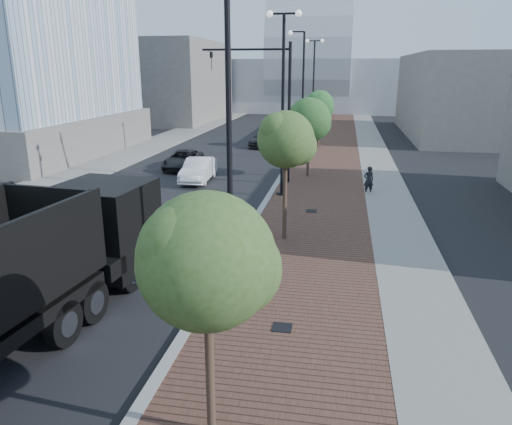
# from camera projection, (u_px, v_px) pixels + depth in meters

# --- Properties ---
(sidewalk) EXTENTS (7.00, 140.00, 0.12)m
(sidewalk) POSITION_uv_depth(u_px,v_px,m) (340.00, 146.00, 42.71)
(sidewalk) COLOR #4C2D23
(sidewalk) RESTS_ON ground
(concrete_strip) EXTENTS (2.40, 140.00, 0.13)m
(concrete_strip) POSITION_uv_depth(u_px,v_px,m) (372.00, 147.00, 42.26)
(concrete_strip) COLOR slate
(concrete_strip) RESTS_ON ground
(curb) EXTENTS (0.30, 140.00, 0.14)m
(curb) POSITION_uv_depth(u_px,v_px,m) (300.00, 145.00, 43.30)
(curb) COLOR gray
(curb) RESTS_ON ground
(west_sidewalk) EXTENTS (4.00, 140.00, 0.12)m
(west_sidewalk) POSITION_uv_depth(u_px,v_px,m) (161.00, 142.00, 45.49)
(west_sidewalk) COLOR slate
(west_sidewalk) RESTS_ON ground
(dump_truck) EXTENTS (3.89, 13.79, 3.63)m
(dump_truck) POSITION_uv_depth(u_px,v_px,m) (34.00, 275.00, 12.40)
(dump_truck) COLOR black
(dump_truck) RESTS_ON ground
(white_sedan) EXTENTS (1.67, 4.27, 1.38)m
(white_sedan) POSITION_uv_depth(u_px,v_px,m) (198.00, 170.00, 29.63)
(white_sedan) COLOR silver
(white_sedan) RESTS_ON ground
(dark_car_mid) EXTENTS (2.27, 4.55, 1.24)m
(dark_car_mid) POSITION_uv_depth(u_px,v_px,m) (183.00, 160.00, 33.31)
(dark_car_mid) COLOR black
(dark_car_mid) RESTS_ON ground
(dark_car_far) EXTENTS (2.56, 4.71, 1.30)m
(dark_car_far) POSITION_uv_depth(u_px,v_px,m) (265.00, 139.00, 42.91)
(dark_car_far) COLOR black
(dark_car_far) RESTS_ON ground
(pedestrian) EXTENTS (0.65, 0.53, 1.54)m
(pedestrian) POSITION_uv_depth(u_px,v_px,m) (369.00, 180.00, 26.45)
(pedestrian) COLOR black
(pedestrian) RESTS_ON ground
(streetlight_1) EXTENTS (1.44, 0.56, 9.21)m
(streetlight_1) POSITION_uv_depth(u_px,v_px,m) (225.00, 151.00, 13.68)
(streetlight_1) COLOR black
(streetlight_1) RESTS_ON ground
(streetlight_2) EXTENTS (1.72, 0.56, 9.28)m
(streetlight_2) POSITION_uv_depth(u_px,v_px,m) (283.00, 104.00, 24.86)
(streetlight_2) COLOR black
(streetlight_2) RESTS_ON ground
(streetlight_3) EXTENTS (1.44, 0.56, 9.21)m
(streetlight_3) POSITION_uv_depth(u_px,v_px,m) (301.00, 100.00, 36.35)
(streetlight_3) COLOR black
(streetlight_3) RESTS_ON ground
(streetlight_4) EXTENTS (1.72, 0.56, 9.28)m
(streetlight_4) POSITION_uv_depth(u_px,v_px,m) (313.00, 88.00, 47.53)
(streetlight_4) COLOR black
(streetlight_4) RESTS_ON ground
(traffic_mast) EXTENTS (5.09, 0.20, 8.00)m
(traffic_mast) POSITION_uv_depth(u_px,v_px,m) (274.00, 98.00, 27.80)
(traffic_mast) COLOR black
(traffic_mast) RESTS_ON ground
(tree_0) EXTENTS (2.39, 2.34, 4.68)m
(tree_0) POSITION_uv_depth(u_px,v_px,m) (210.00, 261.00, 8.07)
(tree_0) COLOR #382619
(tree_0) RESTS_ON ground
(tree_1) EXTENTS (2.24, 2.16, 5.09)m
(tree_1) POSITION_uv_depth(u_px,v_px,m) (287.00, 140.00, 18.33)
(tree_1) COLOR #382619
(tree_1) RESTS_ON ground
(tree_2) EXTENTS (2.72, 2.72, 4.92)m
(tree_2) POSITION_uv_depth(u_px,v_px,m) (310.00, 120.00, 29.79)
(tree_2) COLOR #382619
(tree_2) RESTS_ON ground
(tree_3) EXTENTS (2.45, 2.41, 4.87)m
(tree_3) POSITION_uv_depth(u_px,v_px,m) (320.00, 105.00, 41.09)
(tree_3) COLOR #382619
(tree_3) RESTS_ON ground
(convention_center) EXTENTS (50.00, 30.00, 50.00)m
(convention_center) POSITION_uv_depth(u_px,v_px,m) (313.00, 72.00, 84.48)
(convention_center) COLOR #9DA1A6
(convention_center) RESTS_ON ground
(commercial_block_nw) EXTENTS (14.00, 20.00, 10.00)m
(commercial_block_nw) POSITION_uv_depth(u_px,v_px,m) (163.00, 81.00, 64.18)
(commercial_block_nw) COLOR #615D58
(commercial_block_nw) RESTS_ON ground
(commercial_block_ne) EXTENTS (12.00, 22.00, 8.00)m
(commercial_block_ne) POSITION_uv_depth(u_px,v_px,m) (470.00, 96.00, 48.95)
(commercial_block_ne) COLOR #65605B
(commercial_block_ne) RESTS_ON ground
(utility_cover_1) EXTENTS (0.50, 0.50, 0.02)m
(utility_cover_1) POSITION_uv_depth(u_px,v_px,m) (282.00, 327.00, 12.65)
(utility_cover_1) COLOR black
(utility_cover_1) RESTS_ON sidewalk
(utility_cover_2) EXTENTS (0.50, 0.50, 0.02)m
(utility_cover_2) POSITION_uv_depth(u_px,v_px,m) (311.00, 211.00, 23.04)
(utility_cover_2) COLOR black
(utility_cover_2) RESTS_ON sidewalk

